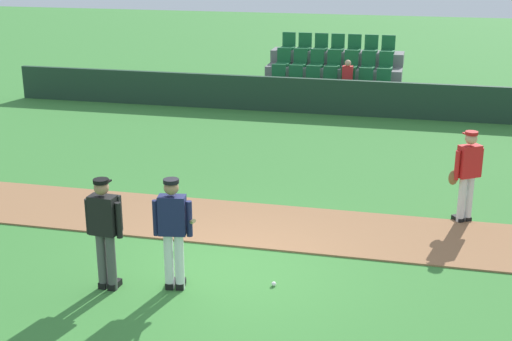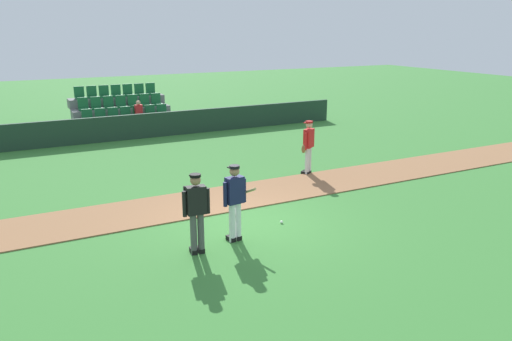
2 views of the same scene
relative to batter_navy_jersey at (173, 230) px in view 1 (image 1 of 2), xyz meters
name	(u,v)px [view 1 (image 1 of 2)]	position (x,y,z in m)	size (l,w,h in m)	color
ground_plane	(229,269)	(0.62, 0.83, -0.97)	(80.00, 80.00, 0.00)	#387A33
infield_dirt_path	(256,224)	(0.62, 2.72, -0.95)	(28.00, 2.09, 0.03)	#936642
dugout_fence	(325,97)	(0.62, 11.70, -0.44)	(20.00, 0.16, 1.06)	#1E3828
stadium_bleachers	(333,82)	(0.62, 13.58, -0.36)	(4.45, 2.95, 2.05)	slate
batter_navy_jersey	(173,230)	(0.00, 0.00, 0.00)	(0.73, 0.74, 1.76)	white
umpire_home_plate	(105,227)	(-0.99, -0.22, 0.03)	(0.59, 0.32, 1.76)	#4C4C4C
runner_red_jersey	(467,174)	(4.35, 3.75, -0.01)	(0.62, 0.45, 1.76)	silver
baseball	(274,284)	(1.44, 0.41, -0.93)	(0.07, 0.07, 0.07)	white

